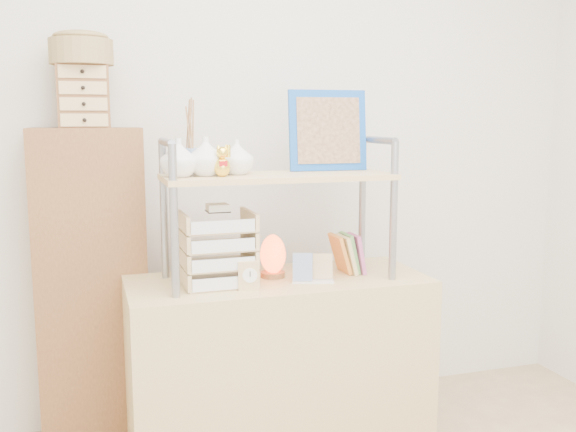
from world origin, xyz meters
The scene contains 10 objects.
room_shell centered at (0.00, 0.39, 1.69)m, with size 3.42×3.41×2.61m.
desk centered at (0.00, 1.20, 0.38)m, with size 1.20×0.50×0.75m, color tan.
cabinet centered at (-0.72, 1.57, 0.68)m, with size 0.45×0.24×1.35m, color brown.
hutch centered at (-0.07, 1.21, 1.18)m, with size 0.91×0.34×0.75m.
letter_tray centered at (-0.25, 1.18, 0.88)m, with size 0.26×0.25×0.32m.
salt_lamp centered at (-0.01, 1.23, 0.84)m, with size 0.12×0.11×0.18m.
desk_clock centered at (-0.16, 1.07, 0.81)m, with size 0.08×0.05×0.11m.
postcard_stand centered at (0.11, 1.10, 0.78)m, with size 0.17×0.09×0.12m.
drawer_chest centered at (-0.72, 1.55, 1.48)m, with size 0.20×0.16×0.25m.
woven_basket centered at (-0.72, 1.55, 1.65)m, with size 0.25×0.25×0.10m, color olive.
Camera 1 is at (-0.72, -1.21, 1.39)m, focal length 40.00 mm.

